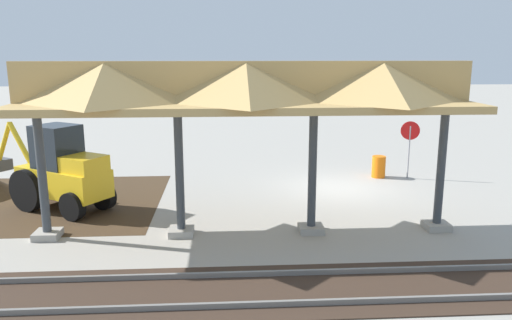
# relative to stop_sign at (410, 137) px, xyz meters

# --- Properties ---
(ground_plane) EXTENTS (120.00, 120.00, 0.00)m
(ground_plane) POSITION_rel_stop_sign_xyz_m (3.14, 1.36, -1.72)
(ground_plane) COLOR #9E998E
(dirt_work_zone) EXTENTS (9.70, 7.00, 0.01)m
(dirt_work_zone) POSITION_rel_stop_sign_xyz_m (14.70, 2.46, -1.72)
(dirt_work_zone) COLOR #42301E
(dirt_work_zone) RESTS_ON ground
(platform_canopy) EXTENTS (12.45, 3.20, 4.90)m
(platform_canopy) POSITION_rel_stop_sign_xyz_m (6.94, 5.96, 2.44)
(platform_canopy) COLOR #9E998E
(platform_canopy) RESTS_ON ground
(rail_tracks) EXTENTS (60.00, 2.58, 0.15)m
(rail_tracks) POSITION_rel_stop_sign_xyz_m (3.14, 9.57, -1.69)
(rail_tracks) COLOR slate
(rail_tracks) RESTS_ON ground
(stop_sign) EXTENTS (0.74, 0.22, 2.38)m
(stop_sign) POSITION_rel_stop_sign_xyz_m (0.00, 0.00, 0.00)
(stop_sign) COLOR gray
(stop_sign) RESTS_ON ground
(backhoe) EXTENTS (5.09, 3.87, 2.82)m
(backhoe) POSITION_rel_stop_sign_xyz_m (12.98, 3.26, -0.46)
(backhoe) COLOR yellow
(backhoe) RESTS_ON ground
(traffic_barrel) EXTENTS (0.56, 0.56, 0.90)m
(traffic_barrel) POSITION_rel_stop_sign_xyz_m (1.14, -0.27, -1.27)
(traffic_barrel) COLOR orange
(traffic_barrel) RESTS_ON ground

